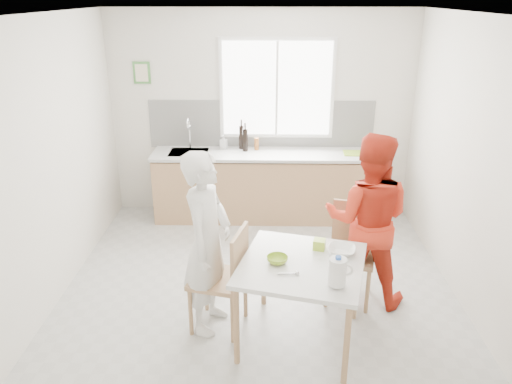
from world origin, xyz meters
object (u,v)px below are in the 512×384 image
Objects in this scene: person_red at (367,220)px; bowl_green at (277,260)px; chair_far at (352,247)px; wine_bottle_b at (245,140)px; bowl_white at (342,250)px; person_white at (207,243)px; wine_bottle_a at (241,137)px; chair_left at (226,275)px; dining_table at (302,271)px; milk_jug at (338,271)px.

person_red reaches higher than bowl_green.
wine_bottle_b is at bearing 134.04° from chair_far.
chair_far is 4.12× the size of bowl_white.
wine_bottle_a is (0.18, 2.57, 0.24)m from person_white.
chair_left is 0.34m from person_white.
dining_table is 0.48m from milk_jug.
bowl_white is 0.99× the size of milk_jug.
bowl_white is (-0.19, -0.54, 0.26)m from chair_far.
chair_far is at bearing -55.21° from person_white.
wine_bottle_b is at bearing -61.93° from wine_bottle_a.
person_white is at bearing 31.89° from person_red.
person_red is at bearing -58.26° from wine_bottle_a.
bowl_white is (1.01, 0.00, 0.26)m from chair_left.
person_white reaches higher than bowl_white.
bowl_white is 0.54m from milk_jug.
bowl_green is 0.58m from bowl_white.
wine_bottle_a is (-0.63, 2.77, 0.39)m from dining_table.
wine_bottle_b is at bearing 97.97° from bowl_green.
person_white is at bearing -95.36° from wine_bottle_b.
person_white is at bearing 165.78° from dining_table.
person_white is at bearing -145.21° from chair_far.
chair_far is at bearing -60.26° from wine_bottle_a.
chair_left is at bearing -90.45° from wine_bottle_a.
bowl_white is at bearing 104.38° from chair_left.
bowl_green is at bearing -94.49° from person_white.
person_white is 1.16m from bowl_white.
person_red is at bearing 58.49° from bowl_white.
milk_jug is at bearing -37.85° from bowl_green.
chair_far is at bearing -3.30° from person_red.
wine_bottle_b reaches higher than bowl_green.
chair_left is 5.57× the size of bowl_green.
person_red reaches higher than wine_bottle_a.
chair_left is at bearing 159.78° from bowl_green.
bowl_green is at bearing 179.82° from dining_table.
chair_left is 1.10m from milk_jug.
wine_bottle_a reaches higher than dining_table.
person_white is 2.58m from wine_bottle_a.
milk_jug is (0.45, -0.35, 0.10)m from bowl_green.
wine_bottle_b reaches higher than bowl_white.
milk_jug is at bearing 82.06° from person_red.
person_white reaches higher than milk_jug.
person_white is (-0.81, 0.21, 0.15)m from dining_table.
bowl_white is at bearing 16.75° from bowl_green.
chair_left is at bearing 165.78° from dining_table.
person_white reaches higher than chair_left.
person_red is 0.60m from bowl_white.
person_white is at bearing 166.47° from milk_jug.
bowl_white is at bearing 25.59° from dining_table.
chair_left is 1.32m from chair_far.
bowl_white is (1.16, -0.04, -0.04)m from person_white.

